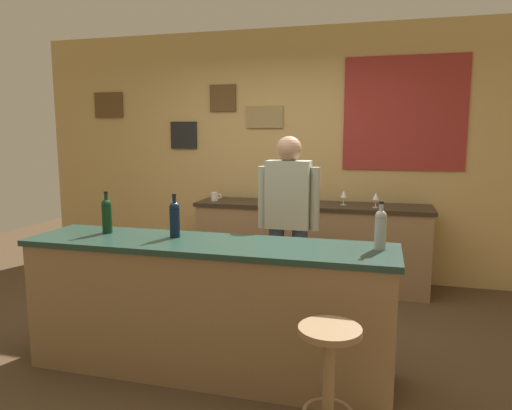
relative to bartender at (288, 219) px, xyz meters
The scene contains 12 objects.
ground_plane 1.13m from the bartender, 126.32° to the right, with size 10.00×10.00×0.00m, color #4C3823.
back_wall 1.63m from the bartender, 102.92° to the left, with size 6.00×0.09×2.80m.
bar_counter 1.09m from the bartender, 112.39° to the right, with size 2.52×0.60×0.92m.
side_counter 1.24m from the bartender, 88.74° to the left, with size 2.48×0.56×0.90m.
bartender is the anchor object (origin of this frame).
bar_stool 1.70m from the bartender, 71.33° to the right, with size 0.32×0.32×0.68m.
wine_bottle_a 1.45m from the bartender, 144.87° to the right, with size 0.07×0.07×0.31m.
wine_bottle_b 1.06m from the bartender, 127.69° to the right, with size 0.07×0.07×0.31m.
wine_bottle_c 1.12m from the bartender, 47.83° to the right, with size 0.07×0.07×0.31m.
wine_glass_a 1.20m from the bartender, 72.29° to the left, with size 0.07×0.07×0.16m.
wine_glass_b 1.25m from the bartender, 56.58° to the left, with size 0.07×0.07×0.16m.
coffee_mug 1.51m from the bartender, 134.01° to the left, with size 0.13×0.08×0.09m.
Camera 1 is at (1.12, -3.29, 1.64)m, focal length 32.98 mm.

